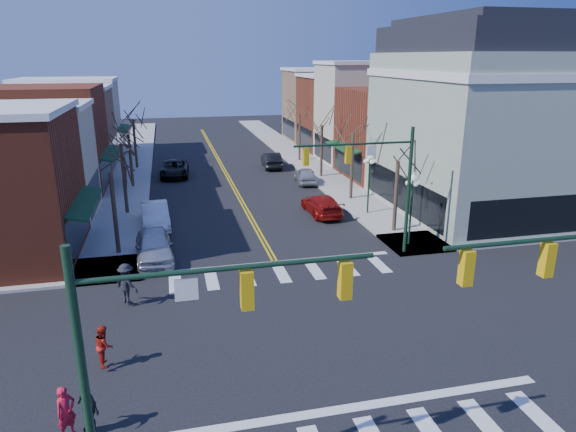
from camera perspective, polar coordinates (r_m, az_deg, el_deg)
ground at (r=21.28m, az=3.08°, el=-13.04°), size 160.00×160.00×0.00m
sidewalk_left at (r=39.22m, az=-17.83°, el=0.67°), size 3.50×70.00×0.15m
sidewalk_right at (r=41.52m, az=6.95°, el=2.29°), size 3.50×70.00×0.15m
bldg_left_stucco_a at (r=39.09m, az=-28.29°, el=4.93°), size 10.00×7.00×7.50m
bldg_left_brick_b at (r=46.68m, az=-26.03°, el=7.58°), size 10.00×9.00×8.50m
bldg_left_tan at (r=54.73m, az=-24.22°, el=8.63°), size 10.00×7.50×7.80m
bldg_left_stucco_b at (r=62.29m, az=-23.01°, el=9.84°), size 10.00×8.00×8.20m
bldg_right_brick_a at (r=48.54m, az=12.36°, el=8.93°), size 10.00×8.50×8.00m
bldg_right_stucco at (r=55.46m, az=8.97°, el=11.16°), size 10.00×7.00×10.00m
bldg_right_brick_b at (r=62.51m, az=6.33°, el=11.24°), size 10.00×8.00×8.50m
bldg_right_tan at (r=70.04m, az=4.11°, el=12.15°), size 10.00×8.00×9.00m
victorian_corner at (r=39.01m, az=21.11°, el=10.16°), size 12.25×14.25×13.30m
traffic_mast_near_left at (r=11.84m, az=-12.95°, el=-13.83°), size 6.60×0.28×7.20m
traffic_mast_far_right at (r=27.90m, az=9.95°, el=4.55°), size 6.60×0.28×7.20m
lamppost_corner at (r=30.39m, az=13.59°, el=1.98°), size 0.36×0.36×4.33m
lamppost_midblock at (r=36.12m, az=9.01°, el=4.65°), size 0.36×0.36×4.33m
tree_left_a at (r=29.95m, az=-18.68°, el=0.15°), size 0.24×0.24×4.76m
tree_left_b at (r=37.63m, az=-17.73°, el=3.85°), size 0.24×0.24×5.04m
tree_left_c at (r=45.49m, az=-17.06°, el=5.82°), size 0.24×0.24×4.55m
tree_left_d at (r=53.33m, az=-16.62°, el=7.65°), size 0.24×0.24×4.90m
tree_right_a at (r=32.81m, az=11.89°, el=2.03°), size 0.24×0.24×4.62m
tree_right_b at (r=39.91m, az=7.10°, el=5.39°), size 0.24×0.24×5.18m
tree_right_c at (r=47.38m, az=3.74°, el=7.15°), size 0.24×0.24×4.83m
tree_right_d at (r=54.97m, az=1.29°, el=8.66°), size 0.24×0.24×4.97m
car_left_near at (r=29.08m, az=-14.67°, el=-3.24°), size 2.23×4.93×1.64m
car_left_mid at (r=34.74m, az=-14.54°, el=0.09°), size 1.98×4.90×1.58m
car_left_far at (r=49.14m, az=-12.49°, el=5.16°), size 2.84×5.54×1.50m
car_right_near at (r=36.42m, az=3.75°, el=1.26°), size 2.08×4.88×1.40m
car_right_mid at (r=45.44m, az=1.96°, el=4.54°), size 2.16×4.33×1.42m
car_right_far at (r=51.94m, az=-1.85°, el=6.24°), size 1.94×4.81×1.56m
pedestrian_red_a at (r=17.06m, az=-23.43°, el=-19.34°), size 0.70×0.68×1.62m
pedestrian_red_b at (r=19.93m, az=-19.76°, el=-13.37°), size 0.70×0.84×1.53m
pedestrian_dark_a at (r=17.06m, az=-21.34°, el=-19.25°), size 0.89×0.91×1.53m
pedestrian_dark_b at (r=24.12m, az=-17.51°, el=-7.17°), size 1.35×1.33×1.87m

